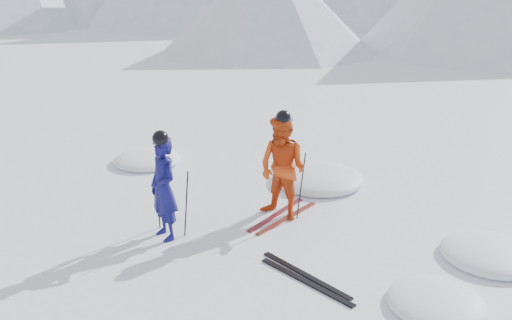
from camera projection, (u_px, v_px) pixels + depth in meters
The scene contains 12 objects.
ground at pixel (313, 254), 8.47m from camera, with size 160.00×160.00×0.00m, color white.
skier_blue at pixel (163, 189), 8.72m from camera, with size 0.63×0.41×1.73m, color #0E0D53.
skier_red at pixel (282, 168), 9.44m from camera, with size 0.91×0.71×1.86m, color #CE4010.
pole_blue_left at pixel (159, 198), 9.10m from camera, with size 0.02×0.02×1.16m, color black.
pole_blue_right at pixel (186, 204), 8.86m from camera, with size 0.02×0.02×1.16m, color black.
pole_red_left at pixel (277, 177), 9.90m from camera, with size 0.02×0.02×1.24m, color black.
pole_red_right at pixel (301, 186), 9.48m from camera, with size 0.02×0.02×1.24m, color black.
ski_worn_left at pixel (276, 214), 9.81m from camera, with size 0.09×1.70×0.03m, color black.
ski_worn_right at pixel (287, 218), 9.67m from camera, with size 0.09×1.70×0.03m, color black.
ski_loose_a at pixel (305, 275), 7.85m from camera, with size 0.09×1.70×0.03m, color black.
ski_loose_b at pixel (306, 281), 7.68m from camera, with size 0.09×1.70×0.03m, color black.
snow_lumps at pixel (311, 201), 10.43m from camera, with size 9.09×4.50×0.42m.
Camera 1 is at (3.86, -6.52, 4.15)m, focal length 38.00 mm.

